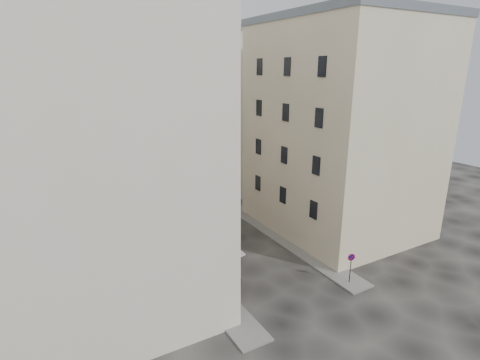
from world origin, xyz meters
TOP-DOWN VIEW (x-y plane):
  - ground at (0.00, 0.00)m, footprint 90.00×90.00m
  - sidewalk_left at (-4.50, 4.00)m, footprint 2.00×22.00m
  - sidewalk_right at (4.50, 3.00)m, footprint 2.00×18.00m
  - building_left at (-10.50, 3.00)m, footprint 12.20×16.20m
  - building_right at (10.50, 3.50)m, footprint 12.20×14.20m
  - building_back at (-1.00, 19.00)m, footprint 18.20×10.20m
  - cafe_storefront at (-4.32, 1.00)m, footprint 1.74×7.30m
  - stone_steps at (0.00, 12.57)m, footprint 9.00×3.15m
  - bollard_near at (-3.25, -1.00)m, footprint 0.12×0.12m
  - bollard_mid at (-3.25, 2.50)m, footprint 0.12×0.12m
  - bollard_far at (-3.25, 6.00)m, footprint 0.12×0.12m
  - no_parking_sign at (4.30, -4.83)m, footprint 0.51×0.19m
  - bistro_table_a at (-3.38, -1.70)m, footprint 1.34×0.63m
  - bistro_table_b at (-3.18, -0.78)m, footprint 1.29×0.61m
  - bistro_table_c at (-2.72, 2.22)m, footprint 1.14×0.54m
  - bistro_table_d at (-3.29, 2.31)m, footprint 1.29×0.61m
  - bistro_table_e at (-3.25, 4.93)m, footprint 1.23×0.58m
  - pedestrian at (-1.91, 3.09)m, footprint 0.77×0.57m

SIDE VIEW (x-z plane):
  - ground at x=0.00m, z-range 0.00..0.00m
  - sidewalk_left at x=-4.50m, z-range 0.00..0.12m
  - sidewalk_right at x=4.50m, z-range 0.00..0.12m
  - stone_steps at x=0.00m, z-range 0.00..0.80m
  - bistro_table_c at x=-2.72m, z-range 0.01..0.81m
  - bistro_table_e at x=-3.25m, z-range 0.01..0.87m
  - bistro_table_b at x=-3.18m, z-range 0.01..0.92m
  - bistro_table_d at x=-3.29m, z-range 0.01..0.92m
  - bistro_table_a at x=-3.38m, z-range 0.01..0.95m
  - bollard_near at x=-3.25m, z-range 0.04..1.02m
  - bollard_mid at x=-3.25m, z-range 0.04..1.02m
  - bollard_far at x=-3.25m, z-range 0.04..1.02m
  - pedestrian at x=-1.91m, z-range 0.00..1.94m
  - no_parking_sign at x=4.30m, z-range 0.48..2.78m
  - cafe_storefront at x=-4.32m, z-range 0.13..3.63m
  - building_right at x=10.50m, z-range 0.01..18.61m
  - building_back at x=-1.00m, z-range 0.01..18.61m
  - building_left at x=-10.50m, z-range 0.01..20.61m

